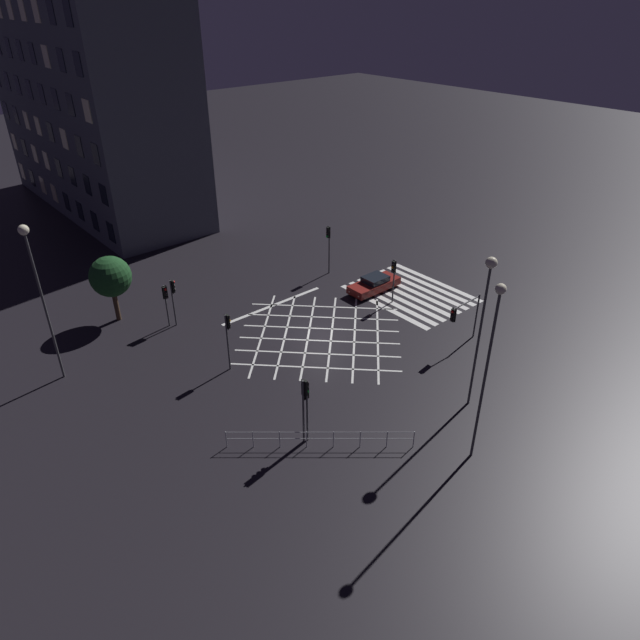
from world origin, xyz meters
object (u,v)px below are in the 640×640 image
at_px(traffic_light_ne_main, 166,298).
at_px(street_tree_near, 110,277).
at_px(traffic_light_ne_cross, 173,293).
at_px(street_lamp_far, 486,297).
at_px(traffic_light_sw_cross, 463,313).
at_px(waiting_car, 374,284).
at_px(street_lamp_west, 35,270).
at_px(street_lamp_east, 491,345).
at_px(traffic_light_nw_main, 306,400).
at_px(traffic_light_median_south, 393,273).
at_px(traffic_light_nw_cross, 304,398).
at_px(traffic_light_se_cross, 328,240).
at_px(traffic_light_median_north, 228,330).

relative_size(traffic_light_ne_main, street_tree_near, 0.65).
height_order(traffic_light_ne_cross, street_lamp_far, street_lamp_far).
height_order(traffic_light_sw_cross, waiting_car, traffic_light_sw_cross).
bearing_deg(street_lamp_west, waiting_car, -100.69).
xyz_separation_m(traffic_light_sw_cross, street_lamp_east, (-6.99, 8.04, 4.32)).
height_order(traffic_light_nw_main, traffic_light_ne_main, traffic_light_nw_main).
bearing_deg(traffic_light_ne_cross, street_lamp_east, -76.82).
height_order(traffic_light_median_south, traffic_light_nw_cross, traffic_light_nw_cross).
bearing_deg(traffic_light_ne_main, traffic_light_median_south, 61.84).
relative_size(traffic_light_ne_main, street_lamp_far, 0.35).
relative_size(traffic_light_median_south, traffic_light_se_cross, 0.84).
xyz_separation_m(traffic_light_median_north, street_lamp_west, (6.04, 8.42, 4.49)).
bearing_deg(street_tree_near, traffic_light_se_cross, -103.76).
bearing_deg(street_tree_near, traffic_light_sw_cross, -138.77).
distance_m(traffic_light_median_north, street_tree_near, 10.99).
distance_m(street_lamp_east, street_lamp_west, 24.80).
xyz_separation_m(traffic_light_ne_cross, street_lamp_east, (-21.85, -5.12, 4.24)).
distance_m(traffic_light_nw_main, traffic_light_median_north, 8.23).
height_order(traffic_light_nw_main, traffic_light_median_north, traffic_light_median_north).
relative_size(traffic_light_nw_cross, waiting_car, 0.89).
relative_size(traffic_light_sw_cross, traffic_light_ne_main, 1.04).
bearing_deg(traffic_light_ne_main, street_lamp_west, -81.10).
xyz_separation_m(traffic_light_nw_main, traffic_light_sw_cross, (0.50, -13.76, -0.19)).
height_order(traffic_light_ne_main, waiting_car, traffic_light_ne_main).
distance_m(traffic_light_se_cross, traffic_light_sw_cross, 14.23).
bearing_deg(traffic_light_ne_main, traffic_light_se_cross, 86.86).
xyz_separation_m(street_lamp_west, waiting_car, (-4.34, -23.00, -6.73)).
bearing_deg(waiting_car, street_lamp_west, -10.69).
distance_m(traffic_light_median_south, traffic_light_se_cross, 7.08).
bearing_deg(street_lamp_far, traffic_light_se_cross, -16.13).
distance_m(traffic_light_ne_main, waiting_car, 16.14).
height_order(traffic_light_nw_main, street_tree_near, street_tree_near).
relative_size(traffic_light_se_cross, traffic_light_nw_cross, 1.05).
distance_m(traffic_light_sw_cross, street_lamp_east, 11.50).
bearing_deg(traffic_light_median_south, traffic_light_median_north, -2.28).
distance_m(traffic_light_nw_main, traffic_light_ne_cross, 15.37).
relative_size(traffic_light_median_north, street_lamp_west, 0.39).
bearing_deg(traffic_light_se_cross, traffic_light_median_south, 92.28).
relative_size(traffic_light_se_cross, street_lamp_west, 0.42).
bearing_deg(traffic_light_nw_cross, waiting_car, 33.10).
relative_size(traffic_light_median_south, street_tree_near, 0.71).
relative_size(traffic_light_nw_cross, street_lamp_far, 0.43).
relative_size(traffic_light_sw_cross, traffic_light_median_north, 0.85).
height_order(traffic_light_sw_cross, traffic_light_median_north, traffic_light_median_north).
height_order(traffic_light_ne_main, street_lamp_far, street_lamp_far).
distance_m(traffic_light_nw_main, traffic_light_sw_cross, 13.77).
height_order(traffic_light_median_south, traffic_light_median_north, traffic_light_median_north).
bearing_deg(traffic_light_ne_main, traffic_light_sw_cross, 42.36).
relative_size(traffic_light_sw_cross, street_lamp_east, 0.34).
bearing_deg(traffic_light_median_south, waiting_car, -99.57).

